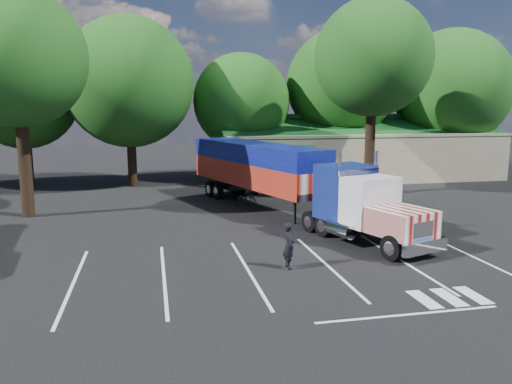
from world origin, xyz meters
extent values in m
plane|color=black|center=(0.00, 0.00, 0.00)|extent=(120.00, 120.00, 0.00)
cube|color=#C2B890|center=(14.00, 18.00, 2.00)|extent=(24.00, 11.00, 4.00)
cube|color=#154B1E|center=(14.00, 15.60, 4.50)|extent=(24.20, 6.25, 2.10)
cube|color=#154B1E|center=(14.00, 20.40, 4.50)|extent=(24.20, 6.25, 2.10)
cube|color=#C2B890|center=(6.00, 12.30, 1.40)|extent=(5.00, 2.50, 2.80)
cube|color=#154B1E|center=(6.00, 11.00, 2.90)|extent=(5.40, 3.19, 0.80)
cylinder|color=black|center=(-13.00, 17.80, 2.00)|extent=(0.70, 0.70, 4.00)
sphere|color=#144513|center=(-13.00, 17.80, 7.15)|extent=(8.40, 8.40, 8.40)
cylinder|color=black|center=(-5.00, 16.20, 2.15)|extent=(0.70, 0.70, 4.30)
sphere|color=#144513|center=(-5.00, 16.20, 8.05)|extent=(10.00, 10.00, 10.00)
cylinder|color=black|center=(4.00, 17.50, 1.80)|extent=(0.70, 0.70, 3.60)
sphere|color=#144513|center=(4.00, 17.50, 6.60)|extent=(8.00, 8.00, 8.00)
cylinder|color=black|center=(13.00, 18.00, 2.25)|extent=(0.70, 0.70, 4.50)
sphere|color=#144513|center=(13.00, 18.00, 8.10)|extent=(9.60, 9.60, 9.60)
cylinder|color=black|center=(23.00, 16.80, 1.95)|extent=(0.70, 0.70, 3.90)
sphere|color=#144513|center=(23.00, 16.80, 7.80)|extent=(10.40, 10.40, 10.40)
cylinder|color=black|center=(-10.50, 6.00, 3.00)|extent=(0.70, 0.70, 6.00)
sphere|color=#144513|center=(-10.50, 6.00, 8.85)|extent=(7.60, 7.60, 7.60)
cylinder|color=black|center=(11.50, 8.50, 3.25)|extent=(0.70, 0.70, 6.50)
sphere|color=#144513|center=(11.50, 8.50, 9.50)|extent=(8.00, 8.00, 8.00)
cube|color=black|center=(6.05, -2.94, 0.72)|extent=(3.12, 6.71, 0.24)
cube|color=white|center=(7.23, -6.37, 0.63)|extent=(2.36, 1.02, 0.53)
cube|color=white|center=(7.17, -6.18, 1.21)|extent=(1.13, 0.49, 0.87)
cube|color=white|center=(6.80, -5.13, 1.40)|extent=(2.86, 2.92, 1.11)
cube|color=silver|center=(6.17, -3.31, 1.98)|extent=(2.79, 2.25, 2.22)
cube|color=black|center=(6.38, -3.90, 2.46)|extent=(2.13, 0.80, 0.97)
cube|color=white|center=(5.91, -2.53, 3.24)|extent=(2.41, 0.91, 0.24)
cube|color=navy|center=(5.61, -1.66, 2.17)|extent=(2.91, 2.62, 2.61)
cylinder|color=white|center=(4.84, -2.85, 2.51)|extent=(0.22, 0.22, 3.29)
cylinder|color=white|center=(6.94, -2.12, 2.51)|extent=(0.22, 0.22, 3.29)
cylinder|color=white|center=(4.78, -3.27, 0.72)|extent=(1.11, 1.67, 0.64)
cylinder|color=white|center=(7.25, -2.42, 0.72)|extent=(1.11, 1.67, 0.64)
cube|color=white|center=(2.87, 6.29, 2.08)|extent=(6.41, 12.52, 1.45)
cube|color=navy|center=(2.87, 6.29, 3.38)|extent=(6.41, 12.52, 1.16)
cube|color=black|center=(1.54, 10.13, 0.82)|extent=(2.20, 3.58, 0.34)
cube|color=black|center=(3.93, 1.13, 0.68)|extent=(0.15, 0.15, 1.35)
cube|color=black|center=(5.21, 1.58, 0.68)|extent=(0.15, 0.15, 1.35)
cube|color=white|center=(0.82, 12.23, 0.43)|extent=(2.23, 0.87, 0.12)
cylinder|color=black|center=(6.00, -5.92, 0.53)|extent=(0.67, 1.12, 1.06)
cylinder|color=black|center=(7.92, -5.26, 0.53)|extent=(0.67, 1.12, 1.06)
cylinder|color=black|center=(4.55, -1.72, 0.53)|extent=(0.67, 1.12, 1.06)
cylinder|color=black|center=(6.47, -1.06, 0.53)|extent=(0.67, 1.12, 1.06)
cylinder|color=black|center=(4.21, -0.71, 0.53)|extent=(0.67, 1.12, 1.06)
cylinder|color=black|center=(6.13, -0.05, 0.53)|extent=(0.67, 1.12, 1.06)
cylinder|color=black|center=(0.83, 9.07, 0.53)|extent=(0.67, 1.12, 1.06)
cylinder|color=black|center=(2.75, 9.73, 0.53)|extent=(0.67, 1.12, 1.06)
cylinder|color=black|center=(0.46, 10.16, 0.53)|extent=(0.67, 1.12, 1.06)
cylinder|color=black|center=(2.38, 10.82, 0.53)|extent=(0.67, 1.12, 1.06)
imported|color=black|center=(1.60, -6.00, 0.92)|extent=(0.48, 0.70, 1.83)
imported|color=black|center=(2.42, 6.97, 0.40)|extent=(1.37, 1.52, 0.80)
imported|color=#AAAEB2|center=(5.63, 10.50, 0.79)|extent=(5.04, 2.90, 1.57)
camera|label=1|loc=(-3.50, -24.03, 6.28)|focal=35.00mm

